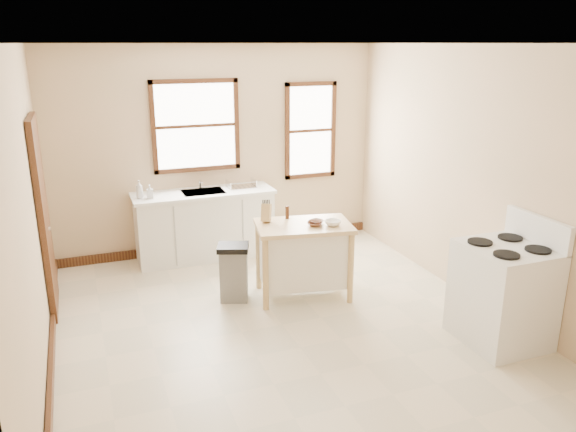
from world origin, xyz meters
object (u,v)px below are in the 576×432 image
(soap_bottle_a, at_px, (139,189))
(bowl_c, at_px, (333,223))
(dish_rack, at_px, (241,184))
(soap_bottle_b, at_px, (150,191))
(bowl_a, at_px, (315,224))
(kitchen_island, at_px, (303,260))
(pepper_grinder, at_px, (287,212))
(trash_bin, at_px, (234,272))
(knife_block, at_px, (266,213))
(bowl_b, at_px, (316,222))
(gas_stove, at_px, (504,281))

(soap_bottle_a, bearing_deg, bowl_c, -57.15)
(soap_bottle_a, height_order, dish_rack, soap_bottle_a)
(dish_rack, relative_size, bowl_c, 2.10)
(soap_bottle_b, relative_size, bowl_a, 0.98)
(kitchen_island, bearing_deg, bowl_c, -18.30)
(soap_bottle_a, relative_size, bowl_c, 1.29)
(kitchen_island, height_order, pepper_grinder, pepper_grinder)
(bowl_a, relative_size, trash_bin, 0.27)
(knife_block, bearing_deg, bowl_b, 5.70)
(knife_block, relative_size, bowl_a, 1.13)
(bowl_c, xyz_separation_m, trash_bin, (-1.06, 0.32, -0.56))
(soap_bottle_b, xyz_separation_m, trash_bin, (0.70, -1.35, -0.68))
(pepper_grinder, bearing_deg, trash_bin, -172.59)
(pepper_grinder, relative_size, gas_stove, 0.12)
(pepper_grinder, relative_size, bowl_c, 0.84)
(soap_bottle_b, relative_size, gas_stove, 0.14)
(bowl_b, xyz_separation_m, trash_bin, (-0.92, 0.19, -0.55))
(dish_rack, bearing_deg, soap_bottle_b, -179.60)
(bowl_c, bearing_deg, dish_rack, 106.64)
(soap_bottle_a, distance_m, bowl_c, 2.56)
(soap_bottle_a, height_order, soap_bottle_b, soap_bottle_a)
(soap_bottle_a, xyz_separation_m, pepper_grinder, (1.50, -1.31, -0.10))
(kitchen_island, xyz_separation_m, pepper_grinder, (-0.10, 0.26, 0.51))
(bowl_a, height_order, bowl_c, bowl_c)
(soap_bottle_a, height_order, trash_bin, soap_bottle_a)
(trash_bin, bearing_deg, knife_block, 27.96)
(soap_bottle_a, bearing_deg, dish_rack, -12.05)
(trash_bin, height_order, gas_stove, gas_stove)
(dish_rack, bearing_deg, gas_stove, -68.11)
(knife_block, bearing_deg, soap_bottle_b, 162.51)
(bowl_c, bearing_deg, bowl_b, 136.83)
(soap_bottle_a, bearing_deg, knife_block, -62.10)
(gas_stove, bearing_deg, knife_block, 133.47)
(pepper_grinder, bearing_deg, knife_block, -173.48)
(trash_bin, relative_size, gas_stove, 0.53)
(kitchen_island, relative_size, bowl_a, 5.96)
(bowl_a, distance_m, gas_stove, 2.04)
(soap_bottle_a, distance_m, pepper_grinder, 1.99)
(kitchen_island, distance_m, bowl_a, 0.47)
(bowl_c, height_order, trash_bin, bowl_c)
(soap_bottle_a, bearing_deg, kitchen_island, -59.13)
(kitchen_island, distance_m, pepper_grinder, 0.58)
(soap_bottle_b, relative_size, knife_block, 0.87)
(dish_rack, bearing_deg, kitchen_island, -86.23)
(gas_stove, bearing_deg, soap_bottle_b, 132.39)
(soap_bottle_b, height_order, knife_block, soap_bottle_b)
(pepper_grinder, height_order, trash_bin, pepper_grinder)
(dish_rack, xyz_separation_m, kitchen_island, (0.25, -1.63, -0.54))
(knife_block, relative_size, bowl_c, 1.11)
(knife_block, bearing_deg, trash_bin, -140.26)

